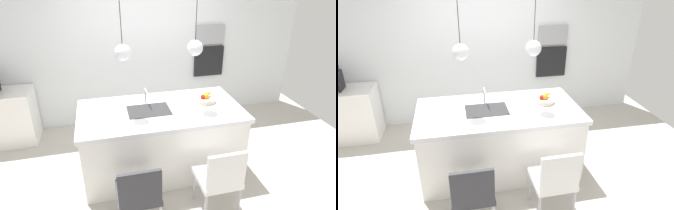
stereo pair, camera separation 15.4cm
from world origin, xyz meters
TOP-DOWN VIEW (x-y plane):
  - floor at (0.00, 0.00)m, footprint 6.60×6.60m
  - back_wall at (0.00, 1.65)m, footprint 6.00×0.10m
  - kitchen_island at (0.00, 0.00)m, footprint 2.16×1.11m
  - sink_basin at (-0.16, 0.00)m, footprint 0.56×0.40m
  - faucet at (-0.16, 0.21)m, footprint 0.02×0.17m
  - fruit_bowl at (0.66, 0.07)m, footprint 0.26×0.26m
  - microwave at (1.28, 1.58)m, footprint 0.54×0.08m
  - oven at (1.28, 1.58)m, footprint 0.56×0.08m
  - chair_near at (-0.46, -0.99)m, footprint 0.46×0.47m
  - chair_middle at (0.46, -0.99)m, footprint 0.47×0.46m
  - pendant_light_left at (-0.45, 0.00)m, footprint 0.20×0.20m
  - pendant_light_right at (0.45, 0.00)m, footprint 0.20×0.20m

SIDE VIEW (x-z plane):
  - floor at x=0.00m, z-range 0.00..0.00m
  - kitchen_island at x=0.00m, z-range 0.00..0.95m
  - chair_near at x=-0.46m, z-range 0.05..0.93m
  - chair_middle at x=0.46m, z-range 0.06..0.98m
  - sink_basin at x=-0.16m, z-range 0.93..0.95m
  - fruit_bowl at x=0.66m, z-range 0.92..1.06m
  - oven at x=1.28m, z-range 0.76..1.32m
  - faucet at x=-0.16m, z-range 0.98..1.20m
  - back_wall at x=0.00m, z-range 0.00..2.60m
  - microwave at x=1.28m, z-range 1.37..1.71m
  - pendant_light_left at x=-0.45m, z-range 1.34..2.14m
  - pendant_light_right at x=0.45m, z-range 1.34..2.14m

